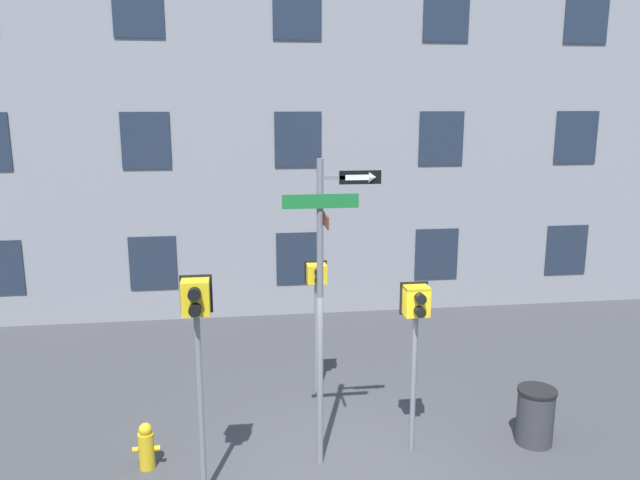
% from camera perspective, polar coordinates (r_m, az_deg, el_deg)
% --- Properties ---
extents(ground_plane, '(60.00, 60.00, 0.00)m').
position_cam_1_polar(ground_plane, '(9.27, 2.60, -20.81)').
color(ground_plane, '#38383A').
extents(building_facade, '(24.00, 0.63, 11.34)m').
position_cam_1_polar(building_facade, '(14.90, -2.19, 14.70)').
color(building_facade, gray).
rests_on(building_facade, ground_plane).
extents(street_sign_pole, '(1.32, 0.72, 4.37)m').
position_cam_1_polar(street_sign_pole, '(8.47, 0.44, -4.48)').
color(street_sign_pole, slate).
rests_on(street_sign_pole, ground_plane).
extents(pedestrian_signal_left, '(0.40, 0.40, 2.99)m').
position_cam_1_polar(pedestrian_signal_left, '(7.95, -11.19, -7.74)').
color(pedestrian_signal_left, slate).
rests_on(pedestrian_signal_left, ground_plane).
extents(pedestrian_signal_right, '(0.41, 0.40, 2.57)m').
position_cam_1_polar(pedestrian_signal_right, '(9.07, 8.76, -7.23)').
color(pedestrian_signal_right, slate).
rests_on(pedestrian_signal_right, ground_plane).
extents(pedestrian_signal_across, '(0.39, 0.40, 2.42)m').
position_cam_1_polar(pedestrian_signal_across, '(10.76, -0.31, -4.80)').
color(pedestrian_signal_across, slate).
rests_on(pedestrian_signal_across, ground_plane).
extents(fire_hydrant, '(0.38, 0.22, 0.69)m').
position_cam_1_polar(fire_hydrant, '(9.59, -15.59, -17.73)').
color(fire_hydrant, gold).
rests_on(fire_hydrant, ground_plane).
extents(trash_bin, '(0.58, 0.58, 0.88)m').
position_cam_1_polar(trash_bin, '(10.34, 19.09, -14.95)').
color(trash_bin, '#333338').
rests_on(trash_bin, ground_plane).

